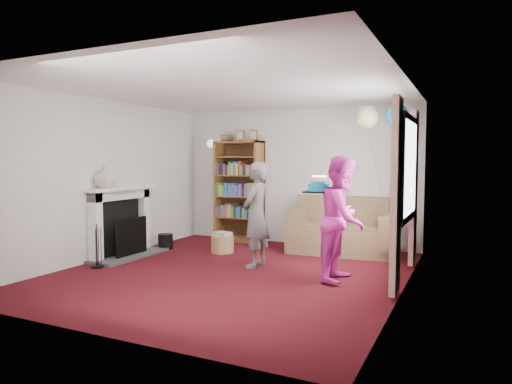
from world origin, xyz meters
The scene contains 16 objects.
ground centered at (0.00, 0.00, 0.00)m, with size 5.00×5.00×0.00m, color #34070A.
wall_back centered at (0.00, 2.51, 1.25)m, with size 4.50×0.02×2.50m, color silver.
wall_left centered at (-2.26, 0.00, 1.25)m, with size 0.02×5.00×2.50m, color silver.
wall_right centered at (2.26, 0.00, 1.25)m, with size 0.02×5.00×2.50m, color silver.
ceiling centered at (0.00, 0.00, 2.50)m, with size 4.50×5.00×0.01m, color white.
fireplace centered at (-2.09, 0.19, 0.51)m, with size 0.55×1.80×1.12m.
window_bay centered at (2.21, 0.60, 1.20)m, with size 0.14×2.02×2.20m.
wall_sconce centered at (-1.75, 2.36, 1.88)m, with size 0.16×0.23×0.16m.
bookcase centered at (-1.08, 2.30, 0.94)m, with size 0.91×0.42×2.12m.
sofa centered at (1.02, 2.07, 0.34)m, with size 1.75×0.92×0.92m.
wicker_basket centered at (-0.81, 1.15, 0.16)m, with size 0.38×0.38×0.35m.
person_striped centered at (0.14, 0.48, 0.76)m, with size 0.56×0.37×1.53m, color black.
person_magenta centered at (1.47, 0.28, 0.80)m, with size 0.78×0.61×1.60m, color #D12998.
birthday_cake centered at (1.14, 0.31, 1.19)m, with size 0.34×0.34×0.22m.
balloons centered at (1.68, 1.72, 2.22)m, with size 0.79×0.35×1.72m.
mantel_vase centered at (-2.12, -0.15, 1.30)m, with size 0.33×0.33×0.35m, color beige.
Camera 1 is at (2.96, -5.46, 1.55)m, focal length 32.00 mm.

